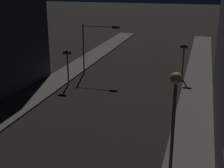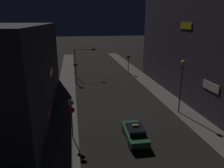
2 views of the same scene
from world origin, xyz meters
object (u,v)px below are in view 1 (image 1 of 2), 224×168
object	(u,v)px
traffic_light_left_kerb	(67,60)
traffic_light_right_kerb	(184,55)
street_lamp_near_block	(174,112)
traffic_light_overhead	(96,39)

from	to	relation	value
traffic_light_left_kerb	traffic_light_right_kerb	xyz separation A→B (m)	(11.35, 5.23, 0.16)
traffic_light_left_kerb	traffic_light_right_kerb	distance (m)	12.50
traffic_light_left_kerb	street_lamp_near_block	world-z (taller)	street_lamp_near_block
traffic_light_overhead	traffic_light_right_kerb	xyz separation A→B (m)	(9.78, 0.64, -1.36)
traffic_light_overhead	traffic_light_right_kerb	distance (m)	9.89
street_lamp_near_block	traffic_light_left_kerb	bearing A→B (deg)	127.85
traffic_light_right_kerb	street_lamp_near_block	xyz separation A→B (m)	(0.96, -21.07, 2.08)
traffic_light_left_kerb	traffic_light_right_kerb	world-z (taller)	traffic_light_right_kerb
traffic_light_left_kerb	street_lamp_near_block	size ratio (longest dim) A/B	0.56
traffic_light_overhead	traffic_light_left_kerb	bearing A→B (deg)	-108.94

